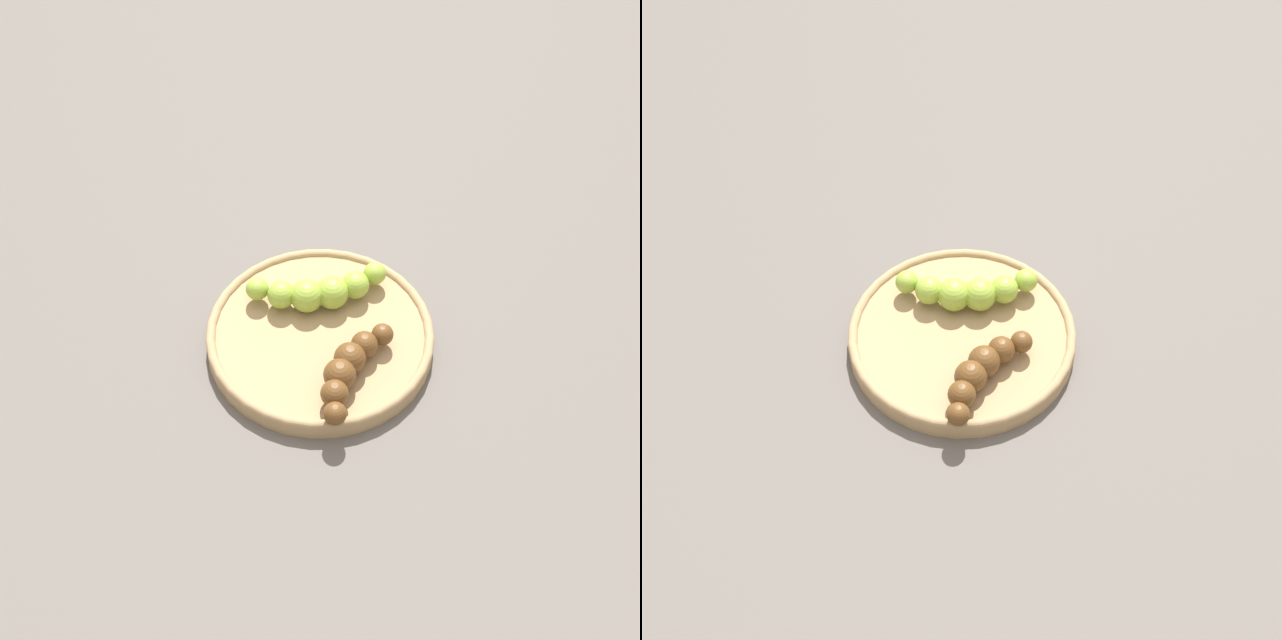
# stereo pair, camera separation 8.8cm
# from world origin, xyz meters

# --- Properties ---
(ground_plane) EXTENTS (2.40, 2.40, 0.00)m
(ground_plane) POSITION_xyz_m (0.00, 0.00, 0.00)
(ground_plane) COLOR #56514C
(fruit_bowl) EXTENTS (0.24, 0.24, 0.02)m
(fruit_bowl) POSITION_xyz_m (0.00, 0.00, 0.01)
(fruit_bowl) COLOR #A08259
(fruit_bowl) RESTS_ON ground_plane
(banana_green) EXTENTS (0.13, 0.10, 0.04)m
(banana_green) POSITION_xyz_m (-0.02, 0.04, 0.04)
(banana_green) COLOR #8CAD38
(banana_green) RESTS_ON fruit_bowl
(banana_overripe) EXTENTS (0.04, 0.13, 0.03)m
(banana_overripe) POSITION_xyz_m (0.05, -0.04, 0.04)
(banana_overripe) COLOR #593819
(banana_overripe) RESTS_ON fruit_bowl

